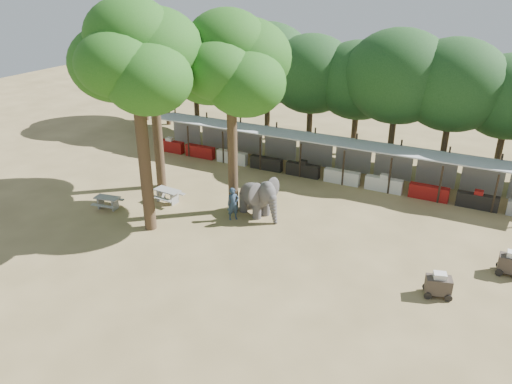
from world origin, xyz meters
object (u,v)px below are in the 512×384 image
at_px(cart_back, 512,263).
at_px(yard_tree_left, 152,59).
at_px(yard_tree_center, 135,57).
at_px(elephant, 259,197).
at_px(picnic_table_far, 168,194).
at_px(yard_tree_back, 230,63).
at_px(picnic_table_near, 108,201).
at_px(cart_front, 438,285).
at_px(handler, 233,204).

bearing_deg(cart_back, yard_tree_left, 175.85).
relative_size(yard_tree_center, elephant, 3.83).
xyz_separation_m(picnic_table_far, cart_back, (19.05, 0.74, 0.06)).
relative_size(yard_tree_left, elephant, 3.51).
bearing_deg(yard_tree_left, yard_tree_back, -9.46).
xyz_separation_m(yard_tree_center, cart_back, (18.00, 3.75, -8.61)).
distance_m(yard_tree_left, picnic_table_near, 8.89).
height_order(yard_tree_back, elephant, yard_tree_back).
distance_m(elephant, cart_back, 13.29).
bearing_deg(cart_back, elephant, 178.39).
xyz_separation_m(yard_tree_left, picnic_table_near, (-0.68, -4.36, -7.72)).
distance_m(picnic_table_far, cart_back, 19.06).
bearing_deg(picnic_table_near, yard_tree_center, -19.13).
xyz_separation_m(yard_tree_left, cart_back, (21.00, -1.25, -7.60)).
relative_size(yard_tree_back, cart_front, 8.40).
height_order(elephant, picnic_table_far, elephant).
bearing_deg(cart_front, handler, 152.67).
bearing_deg(picnic_table_near, handler, 7.28).
bearing_deg(yard_tree_back, elephant, -1.61).
bearing_deg(yard_tree_left, picnic_table_near, -98.89).
height_order(yard_tree_left, yard_tree_center, yard_tree_center).
relative_size(yard_tree_back, picnic_table_near, 6.77).
bearing_deg(yard_tree_left, cart_back, -3.40).
xyz_separation_m(yard_tree_back, cart_back, (15.00, -0.25, -7.94)).
bearing_deg(cart_front, yard_tree_left, 150.24).
height_order(elephant, picnic_table_near, elephant).
relative_size(yard_tree_left, picnic_table_far, 6.31).
height_order(yard_tree_back, picnic_table_near, yard_tree_back).
height_order(handler, cart_back, handler).
relative_size(yard_tree_back, cart_back, 9.09).
xyz_separation_m(yard_tree_left, cart_front, (18.23, -4.53, -7.63)).
bearing_deg(cart_back, handler, -177.06).
relative_size(elephant, cart_back, 2.52).
height_order(picnic_table_far, cart_front, cart_front).
xyz_separation_m(elephant, cart_front, (10.51, -3.48, -0.60)).
relative_size(yard_tree_center, yard_tree_back, 1.06).
height_order(yard_tree_left, picnic_table_far, yard_tree_left).
height_order(yard_tree_left, yard_tree_back, yard_tree_back).
bearing_deg(cart_front, yard_tree_back, 148.10).
height_order(elephant, cart_front, elephant).
relative_size(yard_tree_back, elephant, 3.61).
height_order(yard_tree_center, cart_back, yard_tree_center).
relative_size(picnic_table_far, cart_back, 1.40).
bearing_deg(cart_back, picnic_table_near, -172.57).
relative_size(yard_tree_center, picnic_table_far, 6.89).
bearing_deg(picnic_table_near, picnic_table_far, 32.75).
relative_size(cart_front, cart_back, 1.08).
distance_m(yard_tree_center, picnic_table_far, 9.24).
distance_m(picnic_table_near, cart_back, 21.90).
distance_m(yard_tree_center, cart_front, 17.52).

